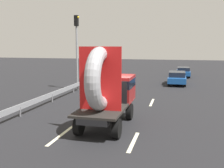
{
  "coord_description": "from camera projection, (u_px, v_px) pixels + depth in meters",
  "views": [
    {
      "loc": [
        3.52,
        -12.51,
        3.9
      ],
      "look_at": [
        0.27,
        0.27,
        1.93
      ],
      "focal_mm": 41.65,
      "sensor_mm": 36.0,
      "label": 1
    }
  ],
  "objects": [
    {
      "name": "lane_dash_left_far",
      "position": [
        108.0,
        99.0,
        18.84
      ],
      "size": [
        0.16,
        2.53,
        0.01
      ],
      "primitive_type": "cube",
      "rotation": [
        0.0,
        0.0,
        1.57
      ],
      "color": "beige",
      "rests_on": "ground_plane"
    },
    {
      "name": "lane_dash_right_near",
      "position": [
        133.0,
        142.0,
        10.58
      ],
      "size": [
        0.16,
        2.29,
        0.01
      ],
      "primitive_type": "cube",
      "rotation": [
        0.0,
        0.0,
        1.57
      ],
      "color": "beige",
      "rests_on": "ground_plane"
    },
    {
      "name": "distant_sedan",
      "position": [
        177.0,
        78.0,
        25.91
      ],
      "size": [
        1.72,
        4.01,
        1.31
      ],
      "color": "black",
      "rests_on": "ground_plane"
    },
    {
      "name": "flatbed_truck",
      "position": [
        108.0,
        89.0,
        12.6
      ],
      "size": [
        2.02,
        4.87,
        3.85
      ],
      "color": "black",
      "rests_on": "ground_plane"
    },
    {
      "name": "lane_dash_left_near",
      "position": [
        61.0,
        135.0,
        11.38
      ],
      "size": [
        0.16,
        2.67,
        0.01
      ],
      "primitive_type": "cube",
      "rotation": [
        0.0,
        0.0,
        1.57
      ],
      "color": "beige",
      "rests_on": "ground_plane"
    },
    {
      "name": "traffic_light",
      "position": [
        77.0,
        42.0,
        22.46
      ],
      "size": [
        0.42,
        0.36,
        6.43
      ],
      "color": "gray",
      "rests_on": "ground_plane"
    },
    {
      "name": "guardrail",
      "position": [
        38.0,
        100.0,
        16.05
      ],
      "size": [
        0.1,
        15.11,
        0.71
      ],
      "color": "gray",
      "rests_on": "ground_plane"
    },
    {
      "name": "ground_plane",
      "position": [
        106.0,
        121.0,
        13.42
      ],
      "size": [
        120.0,
        120.0,
        0.0
      ],
      "primitive_type": "plane",
      "color": "black"
    },
    {
      "name": "lane_dash_right_far",
      "position": [
        152.0,
        102.0,
        17.89
      ],
      "size": [
        0.16,
        2.33,
        0.01
      ],
      "primitive_type": "cube",
      "rotation": [
        0.0,
        0.0,
        1.57
      ],
      "color": "beige",
      "rests_on": "ground_plane"
    },
    {
      "name": "oncoming_car",
      "position": [
        183.0,
        72.0,
        32.26
      ],
      "size": [
        1.59,
        3.71,
        1.21
      ],
      "color": "black",
      "rests_on": "ground_plane"
    }
  ]
}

